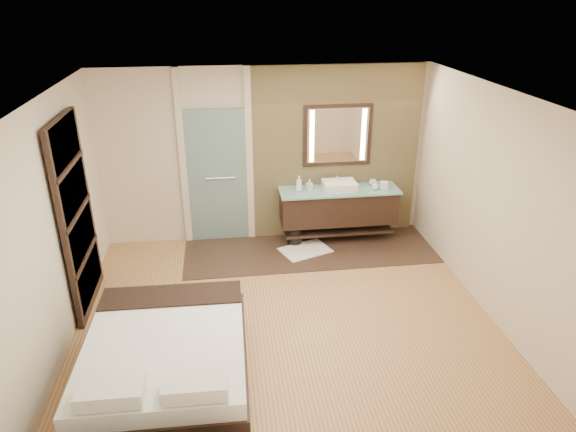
{
  "coord_description": "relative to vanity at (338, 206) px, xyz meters",
  "views": [
    {
      "loc": [
        -0.67,
        -5.29,
        3.72
      ],
      "look_at": [
        0.13,
        0.6,
        1.06
      ],
      "focal_mm": 32.0,
      "sensor_mm": 36.0,
      "label": 1
    }
  ],
  "objects": [
    {
      "name": "floor",
      "position": [
        -1.1,
        -1.92,
        -0.58
      ],
      "size": [
        5.0,
        5.0,
        0.0
      ],
      "primitive_type": "plane",
      "color": "#9A6640",
      "rests_on": "ground"
    },
    {
      "name": "tile_strip",
      "position": [
        -0.5,
        -0.32,
        -0.57
      ],
      "size": [
        3.8,
        1.3,
        0.01
      ],
      "primitive_type": "cube",
      "color": "#31231B",
      "rests_on": "floor"
    },
    {
      "name": "stone_wall",
      "position": [
        0.0,
        0.29,
        0.77
      ],
      "size": [
        2.6,
        0.08,
        2.7
      ],
      "primitive_type": "cube",
      "color": "tan",
      "rests_on": "floor"
    },
    {
      "name": "vanity",
      "position": [
        0.0,
        0.0,
        0.0
      ],
      "size": [
        1.85,
        0.55,
        0.88
      ],
      "color": "black",
      "rests_on": "stone_wall"
    },
    {
      "name": "mirror_unit",
      "position": [
        0.0,
        0.24,
        1.07
      ],
      "size": [
        1.06,
        0.04,
        0.96
      ],
      "color": "black",
      "rests_on": "stone_wall"
    },
    {
      "name": "frosted_door",
      "position": [
        -1.85,
        0.28,
        0.56
      ],
      "size": [
        1.1,
        0.12,
        2.7
      ],
      "color": "#A8D5D5",
      "rests_on": "floor"
    },
    {
      "name": "shoji_partition",
      "position": [
        -3.53,
        -1.32,
        0.63
      ],
      "size": [
        0.06,
        1.2,
        2.4
      ],
      "color": "black",
      "rests_on": "floor"
    },
    {
      "name": "bed",
      "position": [
        -2.42,
        -3.04,
        -0.27
      ],
      "size": [
        1.61,
        2.0,
        0.76
      ],
      "rotation": [
        0.0,
        0.0,
        -0.02
      ],
      "color": "black",
      "rests_on": "floor"
    },
    {
      "name": "bath_mat",
      "position": [
        -0.57,
        -0.33,
        -0.56
      ],
      "size": [
        0.85,
        0.73,
        0.02
      ],
      "primitive_type": "cube",
      "rotation": [
        0.0,
        0.0,
        0.37
      ],
      "color": "white",
      "rests_on": "floor"
    },
    {
      "name": "waste_bin",
      "position": [
        -0.69,
        -0.07,
        -0.44
      ],
      "size": [
        0.23,
        0.23,
        0.27
      ],
      "primitive_type": "cylinder",
      "rotation": [
        0.0,
        0.0,
        0.07
      ],
      "color": "black",
      "rests_on": "floor"
    },
    {
      "name": "tissue_box",
      "position": [
        0.7,
        -0.05,
        0.33
      ],
      "size": [
        0.15,
        0.15,
        0.1
      ],
      "primitive_type": "cube",
      "rotation": [
        0.0,
        0.0,
        -0.28
      ],
      "color": "white",
      "rests_on": "vanity"
    },
    {
      "name": "soap_bottle_a",
      "position": [
        -0.62,
        0.02,
        0.4
      ],
      "size": [
        0.12,
        0.12,
        0.24
      ],
      "primitive_type": "imported",
      "rotation": [
        0.0,
        0.0,
        0.43
      ],
      "color": "white",
      "rests_on": "vanity"
    },
    {
      "name": "soap_bottle_b",
      "position": [
        -0.46,
        0.02,
        0.37
      ],
      "size": [
        0.1,
        0.1,
        0.17
      ],
      "primitive_type": "imported",
      "rotation": [
        0.0,
        0.0,
        0.28
      ],
      "color": "#B2B2B2",
      "rests_on": "vanity"
    },
    {
      "name": "soap_bottle_c",
      "position": [
        0.55,
        -0.09,
        0.35
      ],
      "size": [
        0.12,
        0.12,
        0.14
      ],
      "primitive_type": "imported",
      "rotation": [
        0.0,
        0.0,
        -0.13
      ],
      "color": "#C2F5E9",
      "rests_on": "vanity"
    },
    {
      "name": "cup",
      "position": [
        0.57,
        0.09,
        0.33
      ],
      "size": [
        0.12,
        0.12,
        0.09
      ],
      "primitive_type": "imported",
      "rotation": [
        0.0,
        0.0,
        0.1
      ],
      "color": "white",
      "rests_on": "vanity"
    }
  ]
}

